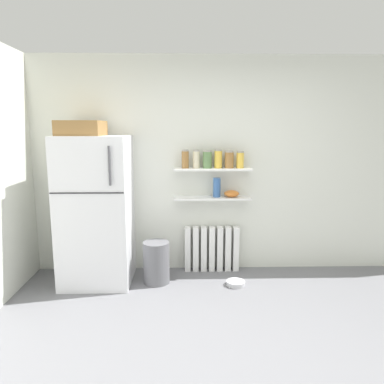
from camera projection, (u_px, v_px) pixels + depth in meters
The scene contains 16 objects.
ground_plane at pixel (228, 332), 3.17m from camera, with size 7.04×7.04×0.00m, color slate.
back_wall at pixel (215, 166), 4.47m from camera, with size 7.04×0.10×2.60m, color silver.
refrigerator at pixel (96, 207), 4.11m from camera, with size 0.77×0.75×1.83m.
radiator at pixel (212, 249), 4.52m from camera, with size 0.67×0.12×0.55m.
wall_shelf_lower at pixel (212, 198), 4.38m from camera, with size 0.92×0.22×0.03m, color white.
wall_shelf_upper at pixel (213, 169), 4.32m from camera, with size 0.92×0.22×0.03m, color white.
storage_jar_0 at pixel (185, 159), 4.29m from camera, with size 0.08×0.08×0.22m.
storage_jar_1 at pixel (196, 159), 4.29m from camera, with size 0.08×0.08×0.22m.
storage_jar_2 at pixel (207, 159), 4.30m from camera, with size 0.11×0.11×0.21m.
storage_jar_3 at pixel (218, 159), 4.30m from camera, with size 0.09×0.09×0.22m.
storage_jar_4 at pixel (229, 160), 4.30m from camera, with size 0.10×0.10×0.21m.
storage_jar_5 at pixel (240, 160), 4.31m from camera, with size 0.09×0.09×0.20m.
vase at pixel (217, 187), 4.36m from camera, with size 0.09×0.09×0.23m, color #38609E.
shelf_bowl at pixel (232, 194), 4.38m from camera, with size 0.18×0.18×0.08m, color orange.
trash_bin at pixel (156, 262), 4.17m from camera, with size 0.30×0.30×0.48m, color slate.
pet_food_bowl at pixel (236, 283), 4.12m from camera, with size 0.21×0.21×0.05m, color #B7B7BC.
Camera 1 is at (-0.38, -2.40, 1.76)m, focal length 34.12 mm.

